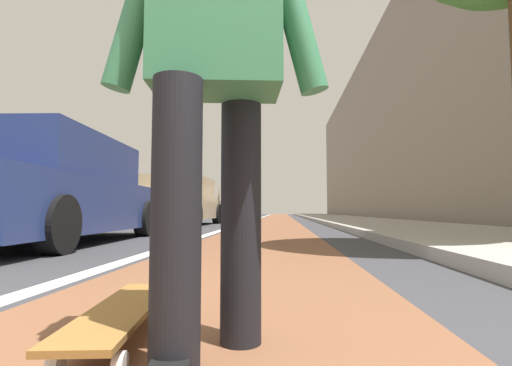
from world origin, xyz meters
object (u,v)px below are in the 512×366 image
traffic_light (249,163)px  skateboard (122,313)px  parked_car_mid (180,202)px  skater_person (215,56)px  pedestrian_distant (225,199)px  parked_car_near (51,193)px

traffic_light → skateboard: bearing=-176.4°
skateboard → parked_car_mid: bearing=14.1°
skater_person → parked_car_mid: skater_person is taller
pedestrian_distant → parked_car_near: bearing=171.5°
parked_car_near → pedestrian_distant: 8.34m
parked_car_mid → skateboard: bearing=-165.9°
skateboard → traffic_light: bearing=3.6°
skater_person → parked_car_near: size_ratio=0.35×
skater_person → parked_car_mid: (10.75, 3.01, -0.21)m
traffic_light → skater_person: bearing=-175.4°
traffic_light → pedestrian_distant: bearing=178.5°
parked_car_mid → pedestrian_distant: (1.46, -1.24, 0.15)m
skateboard → parked_car_near: bearing=34.9°
parked_car_near → parked_car_mid: 6.79m
parked_car_mid → pedestrian_distant: size_ratio=2.96×
traffic_light → pedestrian_distant: size_ratio=2.92×
skater_person → pedestrian_distant: bearing=8.3°
parked_car_near → traffic_light: traffic_light is taller
parked_car_near → pedestrian_distant: (8.24, -1.24, 0.18)m
skateboard → pedestrian_distant: bearing=6.8°
parked_car_near → parked_car_mid: bearing=0.0°
parked_car_near → parked_car_mid: parked_car_mid is taller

